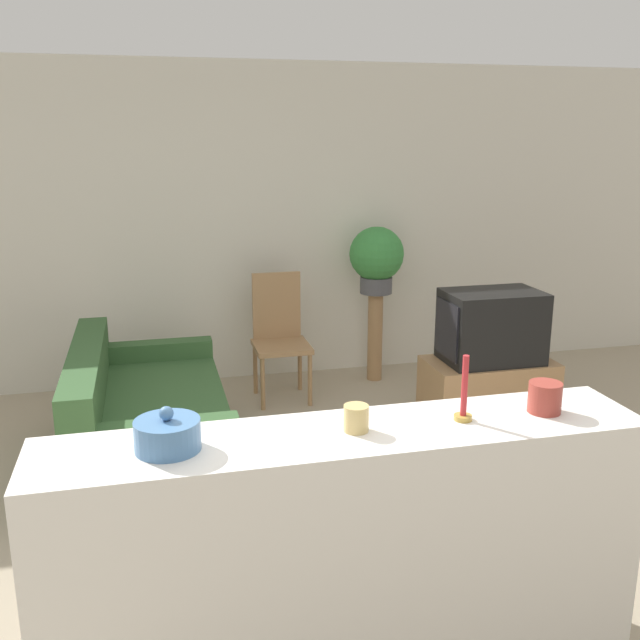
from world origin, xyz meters
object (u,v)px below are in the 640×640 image
at_px(television, 491,326).
at_px(potted_plant, 377,257).
at_px(decorative_bowl, 168,435).
at_px(couch, 145,420).
at_px(wooden_chair, 279,332).

distance_m(television, potted_plant, 1.39).
distance_m(television, decorative_bowl, 3.12).
bearing_deg(couch, potted_plant, 30.67).
xyz_separation_m(television, decorative_bowl, (-2.30, -2.09, 0.31)).
height_order(wooden_chair, potted_plant, potted_plant).
relative_size(television, wooden_chair, 0.67).
bearing_deg(potted_plant, decorative_bowl, -118.94).
relative_size(television, potted_plant, 1.20).
height_order(television, potted_plant, potted_plant).
bearing_deg(decorative_bowl, couch, 92.86).
relative_size(potted_plant, decorative_bowl, 2.51).
xyz_separation_m(couch, potted_plant, (1.98, 1.17, 0.82)).
xyz_separation_m(couch, wooden_chair, (1.09, 0.97, 0.27)).
height_order(couch, decorative_bowl, decorative_bowl).
distance_m(couch, wooden_chair, 1.48).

